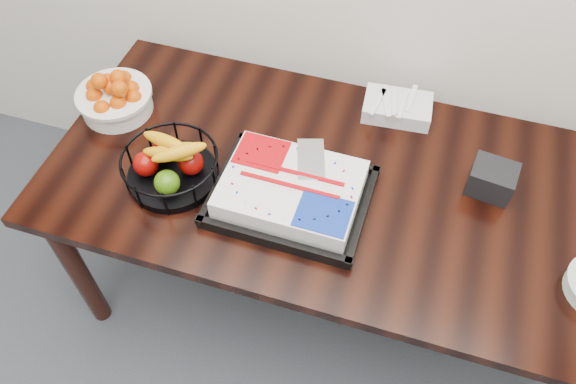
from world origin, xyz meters
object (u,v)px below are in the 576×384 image
(table, at_px, (328,195))
(napkin_box, at_px, (492,179))
(fruit_basket, at_px, (171,165))
(cake_tray, at_px, (291,192))
(tangerine_bowl, at_px, (114,95))

(table, height_order, napkin_box, napkin_box)
(fruit_basket, bearing_deg, cake_tray, 4.39)
(table, distance_m, napkin_box, 0.51)
(napkin_box, bearing_deg, tangerine_bowl, -178.60)
(cake_tray, height_order, tangerine_bowl, tangerine_bowl)
(table, relative_size, fruit_basket, 6.01)
(table, height_order, cake_tray, cake_tray)
(cake_tray, bearing_deg, tangerine_bowl, 164.15)
(tangerine_bowl, height_order, napkin_box, tangerine_bowl)
(tangerine_bowl, bearing_deg, napkin_box, 1.40)
(cake_tray, bearing_deg, napkin_box, 21.73)
(fruit_basket, bearing_deg, tangerine_bowl, 144.30)
(fruit_basket, bearing_deg, table, 17.71)
(table, relative_size, napkin_box, 13.63)
(table, bearing_deg, tangerine_bowl, 174.48)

